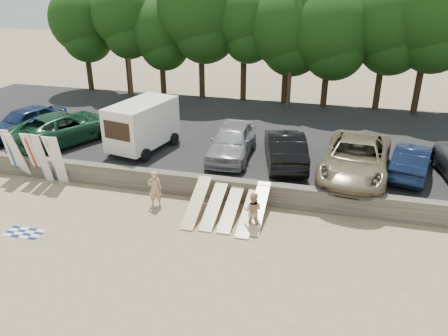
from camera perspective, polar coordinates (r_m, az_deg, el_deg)
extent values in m
plane|color=tan|center=(17.70, -4.73, -8.09)|extent=(120.00, 120.00, 0.00)
cube|color=#6B6356|center=(19.95, -1.98, -2.46)|extent=(44.00, 0.50, 1.00)
cube|color=#282828|center=(26.71, 2.59, 4.18)|extent=(44.00, 14.50, 0.70)
cylinder|color=#382616|center=(37.73, -17.24, 12.50)|extent=(0.44, 0.44, 3.73)
sphere|color=#204413|center=(37.25, -17.95, 17.99)|extent=(5.17, 5.17, 5.17)
cylinder|color=#382616|center=(35.61, -12.35, 12.65)|extent=(0.44, 0.44, 4.05)
sphere|color=#204413|center=(35.09, -12.94, 18.99)|extent=(4.86, 4.86, 4.86)
cylinder|color=#382616|center=(35.05, -8.00, 12.17)|extent=(0.44, 0.44, 3.33)
sphere|color=#204413|center=(34.55, -8.32, 17.46)|extent=(4.89, 4.89, 4.89)
cylinder|color=#382616|center=(33.87, -2.93, 12.87)|extent=(0.44, 0.44, 4.38)
sphere|color=#204413|center=(33.32, -3.09, 20.10)|extent=(6.30, 6.30, 6.30)
cylinder|color=#382616|center=(33.10, 2.56, 12.30)|extent=(0.44, 0.44, 4.02)
sphere|color=#204413|center=(32.54, 2.69, 19.09)|extent=(4.79, 4.79, 4.79)
cylinder|color=#382616|center=(32.64, 7.98, 11.65)|extent=(0.44, 0.44, 3.70)
sphere|color=#204413|center=(32.08, 8.36, 17.96)|extent=(5.82, 5.82, 5.82)
cylinder|color=#382616|center=(31.96, 13.09, 10.97)|extent=(0.44, 0.44, 3.66)
sphere|color=#204413|center=(31.39, 13.72, 17.33)|extent=(5.77, 5.77, 5.77)
cylinder|color=#382616|center=(32.52, 19.59, 10.78)|extent=(0.44, 0.44, 4.04)
sphere|color=#204413|center=(31.95, 20.60, 17.67)|extent=(5.78, 5.78, 5.78)
cylinder|color=#382616|center=(32.30, 24.10, 10.30)|extent=(0.44, 0.44, 4.36)
sphere|color=#204413|center=(31.72, 25.44, 17.75)|extent=(5.80, 5.80, 5.80)
cylinder|color=#473321|center=(33.97, -12.56, 16.34)|extent=(0.26, 0.26, 9.00)
cylinder|color=#473321|center=(30.56, 8.85, 15.82)|extent=(0.26, 0.26, 9.00)
cube|color=silver|center=(23.57, -10.62, 5.77)|extent=(2.85, 4.42, 2.25)
cube|color=black|center=(21.99, -13.85, 4.72)|extent=(1.51, 0.36, 0.92)
cylinder|color=black|center=(23.63, -14.41, 2.52)|extent=(0.34, 0.70, 0.67)
cylinder|color=black|center=(22.35, -10.20, 1.66)|extent=(0.34, 0.70, 0.67)
cylinder|color=black|center=(25.55, -10.60, 4.49)|extent=(0.34, 0.70, 0.67)
cylinder|color=black|center=(24.37, -6.53, 3.79)|extent=(0.34, 0.70, 0.67)
imported|color=#15254B|center=(28.08, -24.52, 5.57)|extent=(3.61, 5.31, 1.68)
imported|color=#143722|center=(26.01, -20.02, 5.01)|extent=(5.18, 6.87, 1.73)
imported|color=gray|center=(22.42, 1.04, 3.56)|extent=(2.23, 5.13, 1.72)
imported|color=black|center=(21.80, 7.96, 2.65)|extent=(2.85, 5.33, 1.67)
imported|color=#796A4D|center=(21.15, 16.84, 1.26)|extent=(3.64, 6.63, 1.76)
imported|color=#0E1934|center=(22.17, 23.31, 0.90)|extent=(2.49, 4.64, 1.45)
cube|color=white|center=(24.05, -25.99, 1.78)|extent=(0.51, 0.54, 2.57)
cube|color=white|center=(23.61, -25.29, 1.44)|extent=(0.61, 0.90, 2.50)
cube|color=white|center=(23.27, -23.67, 1.46)|extent=(0.51, 0.74, 2.53)
cube|color=white|center=(22.73, -22.64, 1.18)|extent=(0.58, 0.64, 2.56)
cube|color=white|center=(22.54, -21.23, 1.14)|extent=(0.58, 0.86, 2.51)
cube|color=white|center=(22.24, -20.90, 0.95)|extent=(0.60, 0.72, 2.55)
cube|color=beige|center=(18.51, -3.62, -4.46)|extent=(0.56, 2.82, 1.15)
cube|color=beige|center=(18.46, -1.29, -4.85)|extent=(0.56, 2.89, 0.95)
cube|color=beige|center=(18.36, 0.95, -5.20)|extent=(0.56, 2.92, 0.85)
cube|color=beige|center=(18.10, 3.28, -5.78)|extent=(0.56, 2.93, 0.80)
cube|color=beige|center=(18.19, 4.52, -5.19)|extent=(0.56, 2.85, 1.07)
imported|color=tan|center=(19.28, -9.02, -2.66)|extent=(0.72, 0.62, 1.66)
imported|color=tan|center=(17.45, 3.78, -5.57)|extent=(0.78, 0.61, 1.57)
cube|color=#228045|center=(19.21, -0.94, -4.69)|extent=(0.44, 0.38, 0.32)
cube|color=#C44D17|center=(19.02, 3.62, -5.23)|extent=(0.34, 0.30, 0.22)
plane|color=white|center=(19.18, -24.66, -7.69)|extent=(1.52, 1.52, 0.00)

